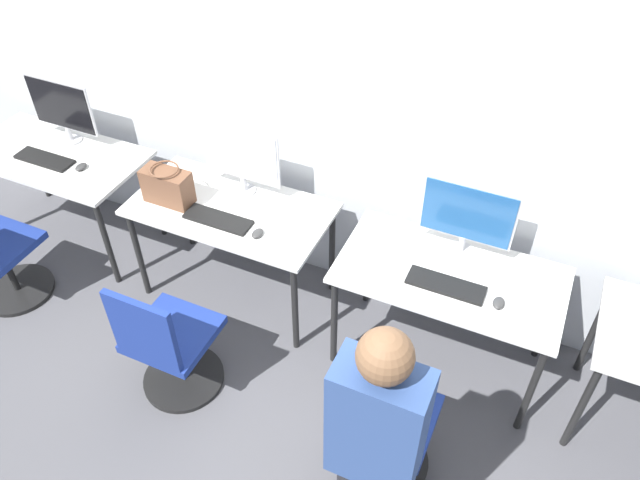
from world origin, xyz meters
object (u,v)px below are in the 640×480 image
at_px(mouse_left, 257,233).
at_px(office_chair_left, 169,348).
at_px(keyboard_right, 446,285).
at_px(monitor_far_left, 62,108).
at_px(keyboard_far_left, 45,159).
at_px(handbag, 167,186).
at_px(monitor_right, 467,216).
at_px(mouse_far_left, 81,167).
at_px(person_right, 374,450).
at_px(mouse_right, 499,303).
at_px(office_chair_right, 385,433).
at_px(monitor_left, 241,157).
at_px(keyboard_left, 218,219).

xyz_separation_m(mouse_left, office_chair_left, (-0.22, -0.68, -0.38)).
bearing_deg(keyboard_right, monitor_far_left, 174.07).
height_order(monitor_far_left, mouse_left, monitor_far_left).
bearing_deg(keyboard_far_left, handbag, -0.93).
relative_size(keyboard_far_left, monitor_right, 0.81).
relative_size(mouse_far_left, monitor_right, 0.18).
xyz_separation_m(mouse_left, monitor_right, (1.11, 0.36, 0.24)).
distance_m(office_chair_left, keyboard_right, 1.56).
xyz_separation_m(person_right, handbag, (-1.76, 1.11, 0.01)).
distance_m(monitor_far_left, mouse_right, 3.08).
bearing_deg(mouse_left, monitor_right, 17.79).
height_order(mouse_right, office_chair_right, office_chair_right).
bearing_deg(monitor_left, mouse_left, -50.59).
bearing_deg(handbag, mouse_right, -0.66).
xyz_separation_m(mouse_left, person_right, (1.11, -1.05, 0.09)).
xyz_separation_m(monitor_left, keyboard_left, (0.00, -0.32, -0.25)).
height_order(keyboard_far_left, person_right, person_right).
bearing_deg(mouse_left, mouse_far_left, 175.76).
xyz_separation_m(monitor_left, mouse_left, (0.28, -0.34, -0.24)).
distance_m(keyboard_right, handbag, 1.76).
distance_m(monitor_far_left, person_right, 3.11).
xyz_separation_m(monitor_left, person_right, (1.39, -1.39, -0.15)).
xyz_separation_m(mouse_far_left, office_chair_right, (2.43, -0.79, -0.38)).
xyz_separation_m(monitor_left, mouse_right, (1.67, -0.30, -0.24)).
bearing_deg(handbag, keyboard_right, -0.21).
distance_m(monitor_far_left, office_chair_right, 2.97).
relative_size(monitor_far_left, keyboard_far_left, 1.23).
distance_m(monitor_left, person_right, 1.97).
height_order(monitor_left, person_right, person_right).
bearing_deg(mouse_far_left, monitor_left, 12.17).
bearing_deg(keyboard_right, mouse_left, -177.22).
relative_size(monitor_right, person_right, 0.33).
distance_m(keyboard_right, mouse_right, 0.28).
height_order(monitor_left, handbag, monitor_left).
bearing_deg(monitor_right, office_chair_right, -92.75).
xyz_separation_m(keyboard_far_left, keyboard_left, (1.39, -0.06, 0.00)).
height_order(mouse_left, monitor_right, monitor_right).
distance_m(office_chair_left, mouse_right, 1.80).
height_order(monitor_far_left, monitor_left, same).
bearing_deg(monitor_far_left, monitor_right, 0.28).
xyz_separation_m(monitor_right, office_chair_right, (-0.05, -1.04, -0.62)).
distance_m(person_right, handbag, 2.08).
distance_m(monitor_far_left, keyboard_left, 1.44).
bearing_deg(person_right, monitor_right, 90.18).
bearing_deg(keyboard_far_left, monitor_right, 5.74).
bearing_deg(keyboard_far_left, keyboard_left, -2.37).
distance_m(mouse_far_left, keyboard_left, 1.10).
height_order(monitor_left, keyboard_left, monitor_left).
relative_size(monitor_far_left, mouse_far_left, 5.71).
bearing_deg(person_right, handbag, 147.75).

